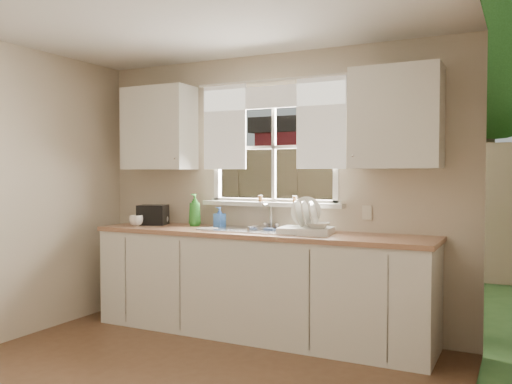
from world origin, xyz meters
The scene contains 19 objects.
room_walls centered at (0.00, -0.07, 1.24)m, with size 3.62×4.02×2.50m.
window centered at (0.00, 2.00, 1.49)m, with size 1.38×0.16×1.06m.
curtains centered at (0.00, 1.95, 1.93)m, with size 1.50×0.03×0.81m.
base_cabinets centered at (0.00, 1.68, 0.43)m, with size 3.00×0.62×0.87m, color silver.
countertop centered at (0.00, 1.68, 0.89)m, with size 3.04×0.65×0.04m, color #A57252.
upper_cabinet_left centered at (-1.15, 1.82, 1.85)m, with size 0.70×0.33×0.80m, color silver.
upper_cabinet_right centered at (1.15, 1.82, 1.85)m, with size 0.70×0.33×0.80m, color silver.
wall_outlet centered at (0.88, 1.99, 1.08)m, with size 0.08×0.01×0.12m, color beige.
sill_jars centered at (0.07, 1.94, 1.18)m, with size 0.38×0.04×0.06m.
backyard centered at (0.58, 8.42, 3.46)m, with size 20.00×10.00×6.13m.
sink centered at (0.00, 1.71, 0.84)m, with size 0.88×0.52×0.40m.
dish_rack centered at (0.46, 1.67, 0.98)m, with size 0.46×0.37×0.30m.
bowl centered at (0.58, 1.62, 0.99)m, with size 0.19×0.19×0.05m, color silver.
soap_bottle_a centered at (-0.73, 1.82, 1.06)m, with size 0.12×0.12×0.31m, color #2D862C.
soap_bottle_b centered at (-0.46, 1.82, 1.00)m, with size 0.08×0.09×0.19m, color blue.
soap_bottle_c centered at (-1.11, 1.82, 0.99)m, with size 0.12×0.12×0.15m, color #EFE7C4.
saucer centered at (-0.46, 1.60, 0.92)m, with size 0.20×0.20×0.01m, color silver.
cup centered at (-1.23, 1.56, 0.96)m, with size 0.13×0.13×0.10m, color white.
black_appliance centered at (-1.17, 1.75, 1.01)m, with size 0.26×0.23×0.19m, color black.
Camera 1 is at (2.07, -2.51, 1.41)m, focal length 38.00 mm.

